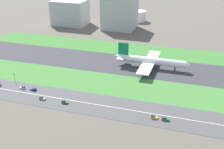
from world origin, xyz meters
name	(u,v)px	position (x,y,z in m)	size (l,w,h in m)	color
ground_plane	(108,63)	(0.00, 0.00, 0.00)	(800.00, 800.00, 0.00)	#5B564C
runway	(108,63)	(0.00, 0.00, 0.05)	(280.00, 46.00, 0.10)	#38383D
grass_median_north	(121,48)	(0.00, 41.00, 0.05)	(280.00, 36.00, 0.10)	#3D7A33
grass_median_south	(91,81)	(0.00, -41.00, 0.05)	(280.00, 36.00, 0.10)	#427F38
highway	(73,101)	(0.00, -73.00, 0.05)	(280.00, 28.00, 0.10)	#4C4C4F
highway_centerline	(73,101)	(0.00, -73.00, 0.11)	(266.00, 0.50, 0.01)	silver
airliner	(150,61)	(37.29, 0.00, 6.23)	(65.00, 56.00, 19.70)	white
car_1	(165,119)	(62.31, -78.00, 0.92)	(4.40, 1.80, 2.00)	#19662D
car_4	(34,89)	(-33.34, -68.00, 0.92)	(4.40, 1.80, 2.00)	navy
car_3	(154,117)	(55.55, -78.00, 0.92)	(4.40, 1.80, 2.00)	yellow
car_5	(23,88)	(-42.32, -68.00, 0.92)	(4.40, 1.80, 2.00)	silver
car_0	(42,98)	(-20.66, -78.00, 0.92)	(4.40, 1.80, 2.00)	#99999E
car_2	(64,102)	(-3.91, -78.00, 0.92)	(4.40, 1.80, 2.00)	#19662D
traffic_light	(14,77)	(-54.44, -60.01, 4.29)	(0.36, 0.50, 7.20)	#4C4C51
terminal_building	(70,13)	(-90.00, 114.00, 15.50)	(41.85, 33.05, 31.00)	#B2B2B7
hangar_building	(120,13)	(-23.31, 114.00, 19.51)	(38.50, 35.73, 39.01)	#B2B2B7
fuel_tank_west	(138,16)	(-10.46, 159.00, 6.90)	(21.48, 21.48, 13.81)	silver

